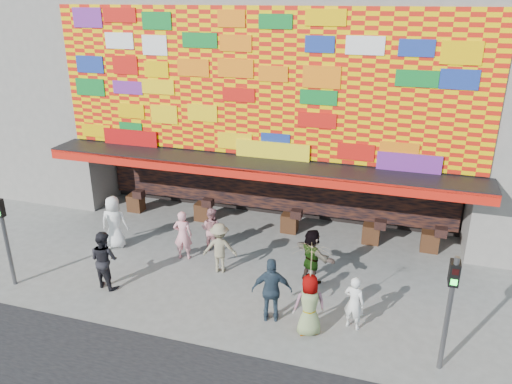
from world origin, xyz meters
TOP-DOWN VIEW (x-y plane):
  - ground at (0.00, 0.00)m, footprint 90.00×90.00m
  - shop_building at (0.00, 8.18)m, footprint 15.20×9.40m
  - neighbor_left at (-13.00, 8.00)m, footprint 11.00×8.00m
  - signal_left at (-6.20, -1.50)m, footprint 0.22×0.20m
  - signal_right at (6.20, -1.50)m, footprint 0.22×0.20m
  - ped_a at (-4.55, 1.60)m, footprint 1.04×0.79m
  - ped_b at (-1.92, 1.56)m, footprint 0.70×0.53m
  - ped_c at (-3.42, -0.74)m, footprint 1.03×0.88m
  - ped_d at (-0.43, 1.14)m, footprint 1.20×0.88m
  - ped_e at (1.85, -0.87)m, footprint 1.17×0.71m
  - ped_f at (2.47, 1.44)m, footprint 1.60×1.36m
  - ped_g at (2.93, -1.15)m, footprint 0.99×0.84m
  - ped_h at (4.01, -0.55)m, footprint 0.64×0.50m
  - ped_i at (-1.24, 2.40)m, footprint 0.81×0.65m
  - parasol at (2.93, -1.15)m, footprint 1.23×1.24m

SIDE VIEW (x-z plane):
  - ground at x=0.00m, z-range 0.00..0.00m
  - ped_h at x=4.01m, z-range 0.00..1.53m
  - ped_i at x=-1.24m, z-range 0.00..1.57m
  - ped_d at x=-0.43m, z-range 0.00..1.67m
  - ped_b at x=-1.92m, z-range 0.00..1.72m
  - ped_g at x=2.93m, z-range 0.00..1.72m
  - ped_f at x=2.47m, z-range 0.00..1.74m
  - ped_c at x=-3.42m, z-range 0.00..1.83m
  - ped_e at x=1.85m, z-range 0.00..1.87m
  - ped_a at x=-4.55m, z-range 0.00..1.89m
  - signal_left at x=-6.20m, z-range 0.36..3.36m
  - signal_right at x=6.20m, z-range 0.36..3.36m
  - parasol at x=2.93m, z-range 1.22..3.07m
  - shop_building at x=0.00m, z-range 0.23..10.23m
  - neighbor_left at x=-13.00m, z-range 0.00..12.00m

